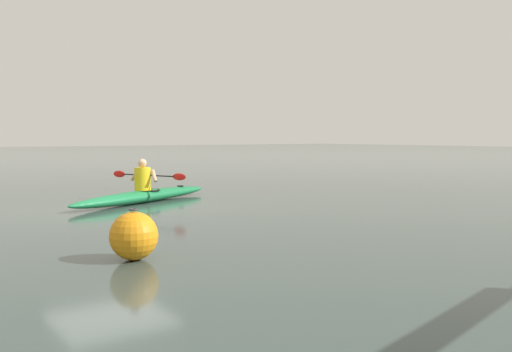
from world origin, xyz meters
TOP-DOWN VIEW (x-y plane):
  - ground_plane at (0.00, 0.00)m, footprint 160.00×160.00m
  - kayak at (-1.22, -0.89)m, footprint 4.57×2.46m
  - kayaker at (-1.18, -0.87)m, footprint 1.01×2.17m
  - mooring_buoy_white_far at (1.50, 4.90)m, footprint 0.64×0.64m

SIDE VIEW (x-z plane):
  - ground_plane at x=0.00m, z-range 0.00..0.00m
  - kayak at x=-1.22m, z-range 0.00..0.31m
  - mooring_buoy_white_far at x=1.50m, z-range -0.02..0.67m
  - kayaker at x=-1.18m, z-range 0.24..1.02m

